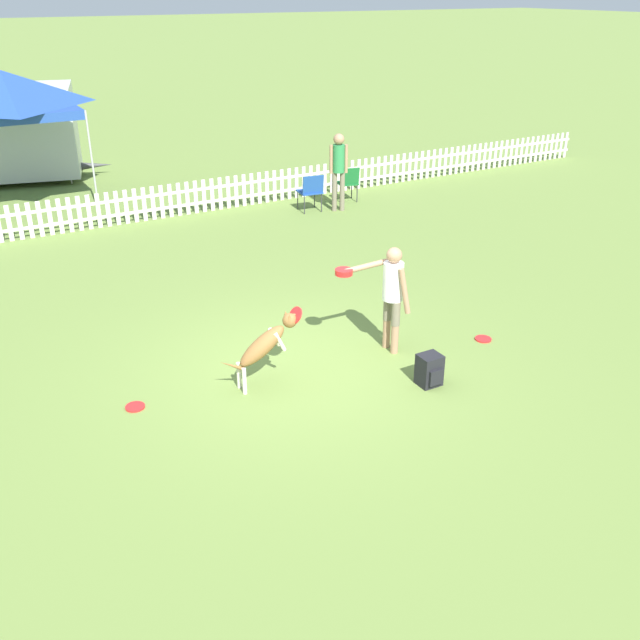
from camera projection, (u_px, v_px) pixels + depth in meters
ground_plane at (297, 367)px, 9.68m from camera, size 240.00×240.00×0.00m
handler_person at (390, 288)px, 9.72m from camera, size 0.92×0.65×1.53m
leaping_dog at (266, 343)px, 9.02m from camera, size 1.16×0.25×0.99m
frisbee_near_handler at (135, 407)px, 8.74m from camera, size 0.24×0.24×0.02m
frisbee_near_dog at (483, 339)px, 10.41m from camera, size 0.24×0.24×0.02m
backpack_on_grass at (430, 370)px, 9.17m from camera, size 0.29×0.30×0.42m
picket_fence at (135, 205)px, 15.41m from camera, size 26.27×0.04×0.74m
folding_chair_blue_left at (348, 181)px, 16.82m from camera, size 0.53×0.54×0.83m
folding_chair_center at (311, 190)px, 16.07m from camera, size 0.55×0.56×0.86m
canopy_tent_secondary at (4, 93)px, 15.76m from camera, size 2.87×2.87×3.02m
spectator_standing at (339, 164)px, 15.91m from camera, size 0.40×0.27×1.74m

